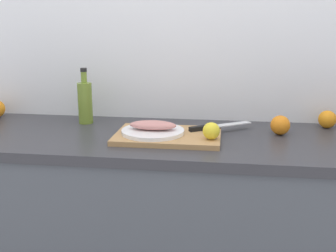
{
  "coord_description": "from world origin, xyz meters",
  "views": [
    {
      "loc": [
        0.23,
        -1.61,
        1.36
      ],
      "look_at": [
        0.01,
        -0.04,
        0.95
      ],
      "focal_mm": 44.68,
      "sensor_mm": 36.0,
      "label": 1
    }
  ],
  "objects_px": {
    "lemon_0": "(211,131)",
    "chef_knife": "(213,127)",
    "cutting_board": "(168,136)",
    "olive_oil_bottle": "(85,102)",
    "fish_fillet": "(153,125)",
    "white_plate": "(153,131)"
  },
  "relations": [
    {
      "from": "white_plate",
      "to": "chef_knife",
      "type": "distance_m",
      "value": 0.25
    },
    {
      "from": "lemon_0",
      "to": "chef_knife",
      "type": "bearing_deg",
      "value": 89.7
    },
    {
      "from": "lemon_0",
      "to": "olive_oil_bottle",
      "type": "bearing_deg",
      "value": 155.88
    },
    {
      "from": "cutting_board",
      "to": "chef_knife",
      "type": "distance_m",
      "value": 0.2
    },
    {
      "from": "lemon_0",
      "to": "olive_oil_bottle",
      "type": "height_order",
      "value": "olive_oil_bottle"
    },
    {
      "from": "white_plate",
      "to": "fish_fillet",
      "type": "height_order",
      "value": "fish_fillet"
    },
    {
      "from": "white_plate",
      "to": "fish_fillet",
      "type": "relative_size",
      "value": 1.33
    },
    {
      "from": "cutting_board",
      "to": "lemon_0",
      "type": "relative_size",
      "value": 6.35
    },
    {
      "from": "olive_oil_bottle",
      "to": "cutting_board",
      "type": "bearing_deg",
      "value": -26.13
    },
    {
      "from": "fish_fillet",
      "to": "olive_oil_bottle",
      "type": "bearing_deg",
      "value": 149.31
    },
    {
      "from": "fish_fillet",
      "to": "olive_oil_bottle",
      "type": "distance_m",
      "value": 0.4
    },
    {
      "from": "white_plate",
      "to": "olive_oil_bottle",
      "type": "bearing_deg",
      "value": 149.31
    },
    {
      "from": "white_plate",
      "to": "cutting_board",
      "type": "bearing_deg",
      "value": 6.11
    },
    {
      "from": "cutting_board",
      "to": "fish_fillet",
      "type": "relative_size",
      "value": 2.21
    },
    {
      "from": "white_plate",
      "to": "lemon_0",
      "type": "bearing_deg",
      "value": -13.0
    },
    {
      "from": "cutting_board",
      "to": "olive_oil_bottle",
      "type": "distance_m",
      "value": 0.46
    },
    {
      "from": "olive_oil_bottle",
      "to": "lemon_0",
      "type": "bearing_deg",
      "value": -24.12
    },
    {
      "from": "chef_knife",
      "to": "olive_oil_bottle",
      "type": "xyz_separation_m",
      "value": [
        -0.58,
        0.1,
        0.07
      ]
    },
    {
      "from": "cutting_board",
      "to": "white_plate",
      "type": "xyz_separation_m",
      "value": [
        -0.06,
        -0.01,
        0.02
      ]
    },
    {
      "from": "fish_fillet",
      "to": "lemon_0",
      "type": "bearing_deg",
      "value": -13.0
    },
    {
      "from": "white_plate",
      "to": "lemon_0",
      "type": "distance_m",
      "value": 0.24
    },
    {
      "from": "cutting_board",
      "to": "fish_fillet",
      "type": "height_order",
      "value": "fish_fillet"
    }
  ]
}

